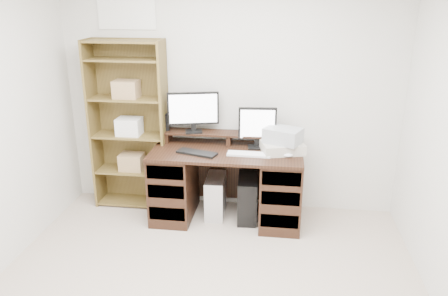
% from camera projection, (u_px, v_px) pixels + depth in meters
% --- Properties ---
extents(room, '(3.54, 4.04, 2.54)m').
position_uv_depth(room, '(190.00, 164.00, 2.65)').
color(room, '#B9A693').
rests_on(room, ground).
extents(desk, '(1.50, 0.70, 0.75)m').
position_uv_depth(desk, '(227.00, 183.00, 4.47)').
color(desk, black).
rests_on(desk, ground).
extents(riser_shelf, '(1.40, 0.22, 0.12)m').
position_uv_depth(riser_shelf, '(229.00, 135.00, 4.51)').
color(riser_shelf, black).
rests_on(riser_shelf, desk).
extents(monitor_wide, '(0.52, 0.19, 0.42)m').
position_uv_depth(monitor_wide, '(193.00, 110.00, 4.45)').
color(monitor_wide, black).
rests_on(monitor_wide, riser_shelf).
extents(monitor_small, '(0.38, 0.15, 0.41)m').
position_uv_depth(monitor_small, '(257.00, 126.00, 4.35)').
color(monitor_small, black).
rests_on(monitor_small, desk).
extents(speaker, '(0.10, 0.10, 0.18)m').
position_uv_depth(speaker, '(165.00, 122.00, 4.55)').
color(speaker, black).
rests_on(speaker, riser_shelf).
extents(keyboard_black, '(0.42, 0.24, 0.02)m').
position_uv_depth(keyboard_black, '(197.00, 153.00, 4.24)').
color(keyboard_black, black).
rests_on(keyboard_black, desk).
extents(keyboard_white, '(0.42, 0.14, 0.02)m').
position_uv_depth(keyboard_white, '(249.00, 154.00, 4.21)').
color(keyboard_white, white).
rests_on(keyboard_white, desk).
extents(mouse, '(0.11, 0.09, 0.04)m').
position_uv_depth(mouse, '(288.00, 155.00, 4.16)').
color(mouse, silver).
rests_on(mouse, desk).
extents(printer, '(0.46, 0.39, 0.10)m').
position_uv_depth(printer, '(282.00, 147.00, 4.28)').
color(printer, '#B3AC9C').
rests_on(printer, desk).
extents(basket, '(0.41, 0.36, 0.15)m').
position_uv_depth(basket, '(283.00, 136.00, 4.24)').
color(basket, '#9BA0A5').
rests_on(basket, printer).
extents(tower_silver, '(0.21, 0.43, 0.42)m').
position_uv_depth(tower_silver, '(216.00, 196.00, 4.60)').
color(tower_silver, silver).
rests_on(tower_silver, ground).
extents(tower_black, '(0.22, 0.47, 0.46)m').
position_uv_depth(tower_black, '(248.00, 198.00, 4.52)').
color(tower_black, black).
rests_on(tower_black, ground).
extents(bookshelf, '(0.80, 0.30, 1.80)m').
position_uv_depth(bookshelf, '(130.00, 124.00, 4.62)').
color(bookshelf, brown).
rests_on(bookshelf, ground).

